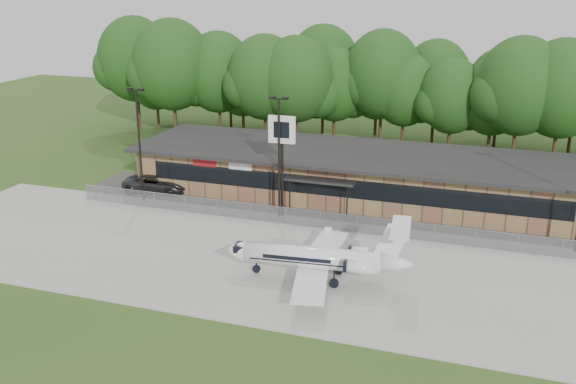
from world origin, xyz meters
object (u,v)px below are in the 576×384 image
(terminal, at_px, (358,174))
(suv, at_px, (157,183))
(business_jet, at_px, (319,259))
(pole_sign, at_px, (282,140))

(terminal, height_order, suv, terminal)
(business_jet, bearing_deg, pole_sign, 114.42)
(terminal, xyz_separation_m, suv, (-18.12, -4.80, -1.32))
(terminal, distance_m, business_jet, 17.90)
(pole_sign, bearing_deg, business_jet, -61.31)
(terminal, height_order, business_jet, business_jet)
(terminal, relative_size, pole_sign, 4.75)
(suv, xyz_separation_m, pole_sign, (13.27, -2.34, 5.74))
(suv, height_order, pole_sign, pole_sign)
(business_jet, distance_m, pole_sign, 13.37)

